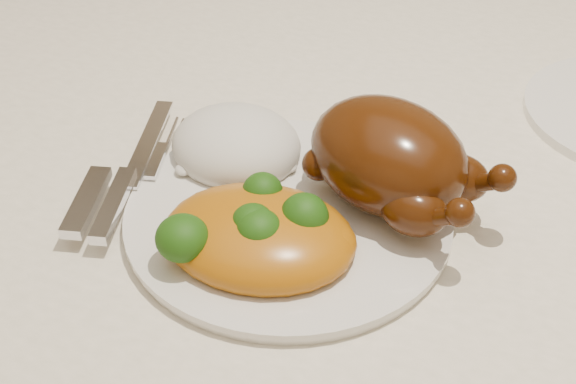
% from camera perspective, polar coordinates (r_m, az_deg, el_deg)
% --- Properties ---
extents(dining_table, '(1.60, 0.90, 0.76)m').
position_cam_1_polar(dining_table, '(0.78, 10.72, -4.13)').
color(dining_table, brown).
rests_on(dining_table, floor).
extents(tablecloth, '(1.73, 1.03, 0.18)m').
position_cam_1_polar(tablecloth, '(0.73, 11.39, 0.09)').
color(tablecloth, white).
rests_on(tablecloth, dining_table).
extents(dinner_plate, '(0.26, 0.26, 0.01)m').
position_cam_1_polar(dinner_plate, '(0.63, 0.00, -1.79)').
color(dinner_plate, white).
rests_on(dinner_plate, tablecloth).
extents(roast_chicken, '(0.18, 0.14, 0.09)m').
position_cam_1_polar(roast_chicken, '(0.62, 7.40, 2.38)').
color(roast_chicken, '#431F07').
rests_on(roast_chicken, dinner_plate).
extents(rice_mound, '(0.12, 0.11, 0.06)m').
position_cam_1_polar(rice_mound, '(0.68, -3.70, 3.28)').
color(rice_mound, silver).
rests_on(rice_mound, dinner_plate).
extents(mac_and_cheese, '(0.16, 0.13, 0.06)m').
position_cam_1_polar(mac_and_cheese, '(0.59, -1.76, -3.02)').
color(mac_and_cheese, '#BB6C0C').
rests_on(mac_and_cheese, dinner_plate).
extents(cutlery, '(0.07, 0.20, 0.01)m').
position_cam_1_polar(cutlery, '(0.67, -11.92, 0.64)').
color(cutlery, silver).
rests_on(cutlery, dinner_plate).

